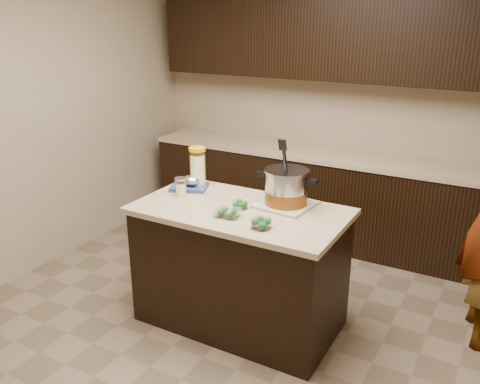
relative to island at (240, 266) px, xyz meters
name	(u,v)px	position (x,y,z in m)	size (l,w,h in m)	color
ground_plane	(240,320)	(0.00, 0.00, -0.45)	(4.00, 4.00, 0.00)	brown
room_shell	(240,89)	(0.00, 0.00, 1.26)	(4.04, 4.04, 2.72)	tan
back_cabinets	(328,147)	(0.00, 1.74, 0.49)	(3.60, 0.63, 2.33)	black
island	(240,266)	(0.00, 0.00, 0.00)	(1.46, 0.81, 0.90)	black
dish_towel	(286,205)	(0.25, 0.20, 0.46)	(0.36, 0.36, 0.02)	#5C8A60
stock_pot	(286,189)	(0.25, 0.20, 0.57)	(0.44, 0.33, 0.44)	#B7B7BC
lemonade_pitcher	(198,169)	(-0.50, 0.23, 0.59)	(0.13, 0.13, 0.31)	#F7F197
mason_jar	(181,187)	(-0.51, 0.02, 0.51)	(0.11, 0.11, 0.14)	#F7F197
broccoli_tub_left	(240,205)	(0.00, 0.00, 0.47)	(0.14, 0.14, 0.05)	silver
broccoli_tub_right	(261,224)	(0.28, -0.23, 0.48)	(0.17, 0.17, 0.06)	silver
broccoli_tub_rect	(228,213)	(0.00, -0.17, 0.47)	(0.17, 0.14, 0.06)	silver
blue_tray	(190,184)	(-0.53, 0.17, 0.48)	(0.33, 0.30, 0.10)	navy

